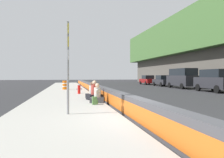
{
  "coord_description": "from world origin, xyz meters",
  "views": [
    {
      "loc": [
        -7.23,
        2.48,
        1.64
      ],
      "look_at": [
        10.54,
        -1.26,
        1.36
      ],
      "focal_mm": 34.4,
      "sensor_mm": 36.0,
      "label": 1
    }
  ],
  "objects": [
    {
      "name": "seated_person_foreground",
      "position": [
        4.63,
        0.82,
        0.48
      ],
      "size": [
        0.84,
        0.92,
        1.08
      ],
      "color": "#424247",
      "rests_on": "sidewalk_strip"
    },
    {
      "name": "parked_car_fourth",
      "position": [
        17.95,
        -12.1,
        1.35
      ],
      "size": [
        5.12,
        2.14,
        2.56
      ],
      "color": "#28282D",
      "rests_on": "ground_plane"
    },
    {
      "name": "seated_person_middle",
      "position": [
        6.08,
        0.8,
        0.52
      ],
      "size": [
        0.95,
        1.03,
        1.2
      ],
      "color": "black",
      "rests_on": "sidewalk_strip"
    },
    {
      "name": "jersey_barrier",
      "position": [
        0.0,
        0.0,
        0.42
      ],
      "size": [
        76.0,
        0.45,
        0.85
      ],
      "color": "#47474C",
      "rests_on": "ground_plane"
    },
    {
      "name": "ground_plane",
      "position": [
        0.0,
        0.0,
        0.0
      ],
      "size": [
        160.0,
        160.0,
        0.0
      ],
      "primitive_type": "plane",
      "color": "#2B2B2D",
      "rests_on": "ground"
    },
    {
      "name": "route_sign_post",
      "position": [
        1.26,
        2.44,
        2.23
      ],
      "size": [
        0.44,
        0.09,
        3.6
      ],
      "color": "gray",
      "rests_on": "sidewalk_strip"
    },
    {
      "name": "construction_barrel",
      "position": [
        16.62,
        2.7,
        0.62
      ],
      "size": [
        0.54,
        0.54,
        0.95
      ],
      "color": "orange",
      "rests_on": "sidewalk_strip"
    },
    {
      "name": "parked_car_far",
      "position": [
        30.08,
        -12.1,
        0.86
      ],
      "size": [
        4.52,
        1.98,
        1.71
      ],
      "color": "maroon",
      "rests_on": "ground_plane"
    },
    {
      "name": "seated_person_rear",
      "position": [
        7.09,
        0.84,
        0.47
      ],
      "size": [
        0.75,
        0.85,
        1.07
      ],
      "color": "black",
      "rests_on": "sidewalk_strip"
    },
    {
      "name": "parked_car_third",
      "position": [
        11.64,
        -12.1,
        1.18
      ],
      "size": [
        4.85,
        2.17,
        2.28
      ],
      "color": "#28282D",
      "rests_on": "ground_plane"
    },
    {
      "name": "backpack",
      "position": [
        3.84,
        1.07,
        0.33
      ],
      "size": [
        0.32,
        0.28,
        0.4
      ],
      "color": "#4C7A3D",
      "rests_on": "sidewalk_strip"
    },
    {
      "name": "sidewalk_strip",
      "position": [
        0.0,
        2.65,
        0.07
      ],
      "size": [
        80.0,
        4.4,
        0.14
      ],
      "primitive_type": "cube",
      "color": "#A8A59E",
      "rests_on": "ground_plane"
    },
    {
      "name": "fire_hydrant",
      "position": [
        10.68,
        1.5,
        0.59
      ],
      "size": [
        0.26,
        0.46,
        0.88
      ],
      "color": "red",
      "rests_on": "sidewalk_strip"
    },
    {
      "name": "parked_car_midline",
      "position": [
        23.97,
        -12.24,
        0.86
      ],
      "size": [
        4.56,
        2.08,
        1.71
      ],
      "color": "#28282D",
      "rests_on": "ground_plane"
    }
  ]
}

